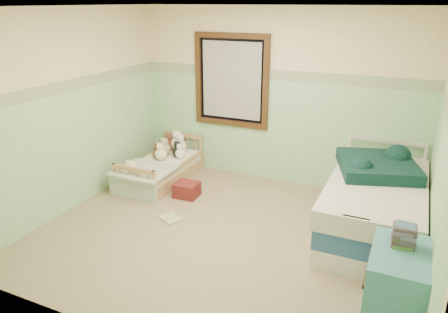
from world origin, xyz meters
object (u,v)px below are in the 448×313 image
at_px(plush_floor_cream, 133,179).
at_px(dresser, 395,290).
at_px(twin_bed_frame, 372,225).
at_px(floor_book, 171,218).
at_px(plush_floor_tan, 137,185).
at_px(toddler_bed_frame, 161,174).
at_px(red_pillow, 187,190).

xyz_separation_m(plush_floor_cream, dresser, (3.62, -1.42, 0.21)).
bearing_deg(twin_bed_frame, plush_floor_cream, -178.51).
bearing_deg(dresser, floor_book, 162.70).
distance_m(plush_floor_tan, floor_book, 0.93).
distance_m(toddler_bed_frame, plush_floor_cream, 0.47).
xyz_separation_m(twin_bed_frame, red_pillow, (-2.45, -0.02, -0.01)).
relative_size(plush_floor_tan, dresser, 0.37).
height_order(toddler_bed_frame, floor_book, toddler_bed_frame).
bearing_deg(plush_floor_cream, plush_floor_tan, -39.91).
height_order(dresser, floor_book, dresser).
xyz_separation_m(toddler_bed_frame, floor_book, (0.77, -1.01, -0.08)).
distance_m(plush_floor_cream, twin_bed_frame, 3.30).
bearing_deg(floor_book, toddler_bed_frame, 153.97).
bearing_deg(twin_bed_frame, dresser, -78.04).
xyz_separation_m(red_pillow, floor_book, (0.14, -0.67, -0.09)).
distance_m(toddler_bed_frame, twin_bed_frame, 3.09).
distance_m(plush_floor_tan, red_pillow, 0.70).
relative_size(toddler_bed_frame, twin_bed_frame, 0.71).
bearing_deg(red_pillow, toddler_bed_frame, 151.31).
xyz_separation_m(plush_floor_cream, red_pillow, (0.85, 0.06, -0.04)).
bearing_deg(floor_book, twin_bed_frame, 43.22).
bearing_deg(red_pillow, plush_floor_cream, -175.64).
relative_size(toddler_bed_frame, dresser, 1.99).
relative_size(plush_floor_cream, red_pillow, 0.88).
height_order(toddler_bed_frame, dresser, dresser).
relative_size(plush_floor_tan, red_pillow, 0.82).
height_order(twin_bed_frame, dresser, dresser).
bearing_deg(plush_floor_tan, twin_bed_frame, 4.39).
relative_size(twin_bed_frame, floor_book, 7.38).
xyz_separation_m(plush_floor_tan, floor_book, (0.81, -0.45, -0.12)).
bearing_deg(plush_floor_tan, floor_book, -28.91).
xyz_separation_m(plush_floor_tan, red_pillow, (0.67, 0.22, -0.03)).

